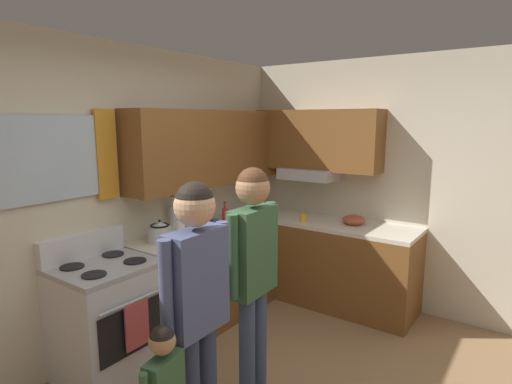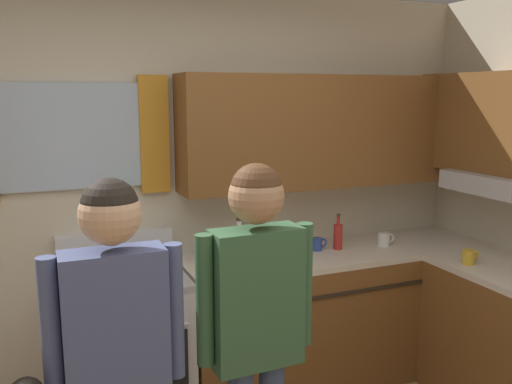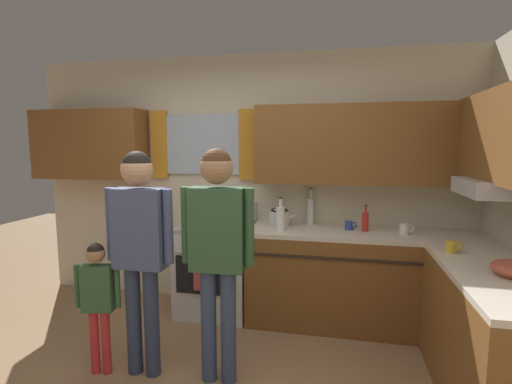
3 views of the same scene
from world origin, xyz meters
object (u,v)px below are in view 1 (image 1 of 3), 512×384
(mug_cobalt_blue, at_px, (214,223))
(mug_mustard_yellow, at_px, (303,218))
(stovetop_kettle, at_px, (160,232))
(adult_in_plaid, at_px, (253,260))
(bottle_milk_white, at_px, (180,232))
(mixing_bowl, at_px, (354,220))
(mug_ceramic_white, at_px, (249,215))
(stove_oven, at_px, (107,318))
(bottle_tall_clear, at_px, (173,218))
(bottle_sauce_red, at_px, (225,216))
(adult_holding_child, at_px, (197,292))

(mug_cobalt_blue, bearing_deg, mug_mustard_yellow, -40.83)
(stovetop_kettle, bearing_deg, adult_in_plaid, -101.93)
(mug_mustard_yellow, xyz_separation_m, adult_in_plaid, (-1.64, -0.53, 0.11))
(bottle_milk_white, xyz_separation_m, adult_in_plaid, (-0.29, -0.98, 0.03))
(mug_mustard_yellow, bearing_deg, mixing_bowl, -66.53)
(bottle_milk_white, height_order, mixing_bowl, bottle_milk_white)
(mug_ceramic_white, distance_m, mug_mustard_yellow, 0.59)
(mug_mustard_yellow, relative_size, stovetop_kettle, 0.44)
(mug_ceramic_white, height_order, mixing_bowl, mixing_bowl)
(mixing_bowl, relative_size, adult_in_plaid, 0.14)
(bottle_milk_white, bearing_deg, stovetop_kettle, 100.81)
(stove_oven, bearing_deg, mug_ceramic_white, -1.37)
(bottle_tall_clear, relative_size, adult_in_plaid, 0.22)
(stovetop_kettle, distance_m, adult_in_plaid, 1.22)
(stove_oven, distance_m, stovetop_kettle, 0.83)
(bottle_sauce_red, bearing_deg, bottle_tall_clear, 157.36)
(stove_oven, xyz_separation_m, mug_ceramic_white, (1.77, -0.04, 0.48))
(adult_in_plaid, bearing_deg, mug_ceramic_white, 37.30)
(mug_ceramic_white, relative_size, adult_holding_child, 0.08)
(mug_mustard_yellow, distance_m, stovetop_kettle, 1.54)
(bottle_milk_white, bearing_deg, mixing_bowl, -31.03)
(bottle_milk_white, distance_m, adult_in_plaid, 1.02)
(mug_ceramic_white, height_order, adult_holding_child, adult_holding_child)
(bottle_sauce_red, xyz_separation_m, mug_mustard_yellow, (0.58, -0.59, -0.05))
(mug_cobalt_blue, relative_size, mug_mustard_yellow, 0.96)
(bottle_tall_clear, distance_m, mug_ceramic_white, 0.90)
(bottle_milk_white, relative_size, bottle_sauce_red, 1.27)
(bottle_tall_clear, distance_m, mixing_bowl, 1.84)
(bottle_sauce_red, xyz_separation_m, adult_in_plaid, (-1.06, -1.12, 0.06))
(mug_mustard_yellow, bearing_deg, bottle_sauce_red, 134.28)
(bottle_milk_white, height_order, adult_holding_child, adult_holding_child)
(bottle_milk_white, relative_size, mug_ceramic_white, 2.49)
(mug_mustard_yellow, xyz_separation_m, stovetop_kettle, (-1.39, 0.67, 0.05))
(stovetop_kettle, height_order, adult_holding_child, adult_holding_child)
(bottle_sauce_red, height_order, mug_ceramic_white, bottle_sauce_red)
(bottle_tall_clear, distance_m, mug_cobalt_blue, 0.43)
(mug_cobalt_blue, relative_size, mixing_bowl, 0.48)
(bottle_sauce_red, height_order, adult_in_plaid, adult_in_plaid)
(bottle_tall_clear, xyz_separation_m, mixing_bowl, (1.30, -1.29, -0.09))
(stovetop_kettle, bearing_deg, bottle_tall_clear, 26.16)
(mug_cobalt_blue, bearing_deg, bottle_milk_white, -164.95)
(mug_cobalt_blue, height_order, mug_mustard_yellow, mug_mustard_yellow)
(bottle_tall_clear, bearing_deg, mug_cobalt_blue, -26.49)
(bottle_milk_white, height_order, mug_ceramic_white, bottle_milk_white)
(mug_ceramic_white, bearing_deg, mixing_bowl, -66.04)
(mug_cobalt_blue, bearing_deg, mixing_bowl, -49.89)
(adult_holding_child, xyz_separation_m, adult_in_plaid, (0.57, 0.03, 0.01))
(bottle_sauce_red, bearing_deg, mug_ceramic_white, -9.67)
(bottle_sauce_red, height_order, mug_mustard_yellow, bottle_sauce_red)
(bottle_sauce_red, bearing_deg, bottle_milk_white, -169.65)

